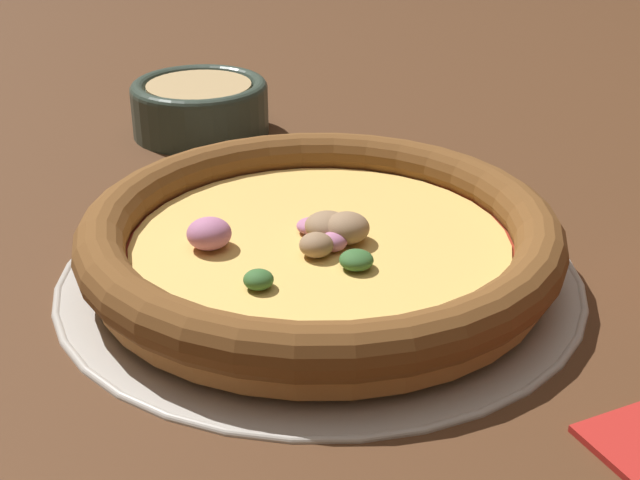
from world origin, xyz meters
TOP-DOWN VIEW (x-y plane):
  - ground_plane at (0.00, 0.00)m, footprint 3.00×3.00m
  - pizza_tray at (0.00, 0.00)m, footprint 0.35×0.35m
  - pizza at (0.00, -0.00)m, footprint 0.32×0.32m
  - bowl_near at (-0.31, 0.04)m, footprint 0.13×0.13m

SIDE VIEW (x-z plane):
  - ground_plane at x=0.00m, z-range 0.00..0.00m
  - pizza_tray at x=0.00m, z-range 0.00..0.01m
  - pizza at x=0.00m, z-range 0.01..0.05m
  - bowl_near at x=-0.31m, z-range 0.00..0.05m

